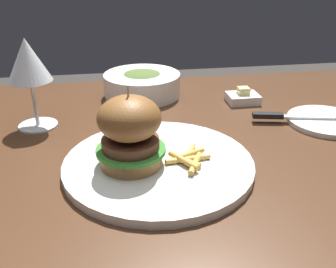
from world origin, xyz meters
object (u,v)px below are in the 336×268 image
main_plate (159,164)px  burger_sandwich (130,132)px  soup_bowl (140,84)px  butter_dish (243,98)px  bread_plate (326,121)px  wine_glass (28,63)px  table_knife (301,117)px

main_plate → burger_sandwich: (-0.04, -0.00, 0.06)m
main_plate → soup_bowl: 0.34m
butter_dish → burger_sandwich: bearing=-136.1°
bread_plate → soup_bowl: (-0.35, 0.22, 0.02)m
wine_glass → table_knife: bearing=-7.3°
table_knife → butter_dish: size_ratio=3.33×
butter_dish → soup_bowl: 0.24m
bread_plate → table_knife: table_knife is taller
main_plate → table_knife: 0.33m
butter_dish → table_knife: bearing=-59.3°
burger_sandwich → soup_bowl: burger_sandwich is taller
wine_glass → soup_bowl: bearing=34.1°
main_plate → bread_plate: (0.36, 0.12, -0.00)m
burger_sandwich → bread_plate: 0.42m
wine_glass → main_plate: bearing=-42.5°
burger_sandwich → soup_bowl: size_ratio=0.70×
wine_glass → bread_plate: (0.57, -0.08, -0.12)m
burger_sandwich → wine_glass: (-0.17, 0.20, 0.06)m
bread_plate → soup_bowl: soup_bowl is taller
burger_sandwich → wine_glass: 0.27m
burger_sandwich → bread_plate: burger_sandwich is taller
burger_sandwich → table_knife: bearing=21.0°
soup_bowl → bread_plate: bearing=-32.4°
burger_sandwich → main_plate: bearing=6.5°
main_plate → soup_bowl: soup_bowl is taller
butter_dish → main_plate: bearing=-131.7°
wine_glass → butter_dish: size_ratio=2.47×
butter_dish → soup_bowl: size_ratio=0.39×
burger_sandwich → butter_dish: size_ratio=1.82×
main_plate → butter_dish: (0.23, 0.26, 0.00)m
burger_sandwich → table_knife: size_ratio=0.55×
main_plate → bread_plate: bearing=18.3°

